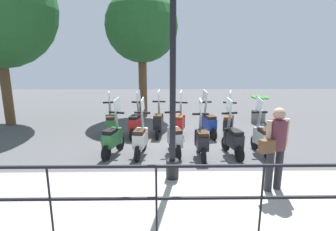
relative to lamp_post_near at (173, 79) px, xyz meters
The scene contains 19 objects.
ground_plane 3.29m from the lamp_post_near, 10.57° to the right, with size 28.00×28.00×0.00m, color #4C4C4F.
promenade_walkway 2.31m from the lamp_post_near, 149.26° to the right, with size 2.20×20.00×0.15m.
fence_railing 2.27m from the lamp_post_near, 166.03° to the right, with size 0.04×16.03×1.07m.
lamp_post_near is the anchor object (origin of this frame).
pedestrian_with_bag 2.25m from the lamp_post_near, 105.52° to the right, with size 0.45×0.62×1.59m.
tree_distant 6.85m from the lamp_post_near, ahead, with size 3.07×3.07×5.42m.
potted_palm 6.90m from the lamp_post_near, 34.29° to the right, with size 1.06×0.66×1.05m.
scooter_near_0 3.47m from the lamp_post_near, 55.91° to the right, with size 1.23×0.44×1.54m.
scooter_near_1 2.87m from the lamp_post_near, 46.37° to the right, with size 1.22×0.49×1.54m.
scooter_near_2 2.41m from the lamp_post_near, 28.69° to the right, with size 1.23×0.44×1.54m.
scooter_near_3 2.45m from the lamp_post_near, ahead, with size 1.22×0.48×1.54m.
scooter_near_4 2.53m from the lamp_post_near, 25.70° to the left, with size 1.23×0.45×1.54m.
scooter_near_5 2.88m from the lamp_post_near, 42.23° to the left, with size 1.20×0.54×1.54m.
scooter_far_0 4.14m from the lamp_post_near, 30.95° to the right, with size 1.20×0.55×1.54m.
scooter_far_1 3.97m from the lamp_post_near, 21.22° to the right, with size 1.21×0.53×1.54m.
scooter_far_2 3.72m from the lamp_post_near, ahead, with size 1.22×0.49×1.54m.
scooter_far_3 3.89m from the lamp_post_near, ahead, with size 1.23×0.44×1.54m.
scooter_far_4 3.91m from the lamp_post_near, 18.23° to the left, with size 1.22×0.50×1.54m.
scooter_far_5 4.22m from the lamp_post_near, 30.24° to the left, with size 1.22×0.49×1.54m.
Camera 1 is at (-7.46, 0.62, 2.63)m, focal length 28.00 mm.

